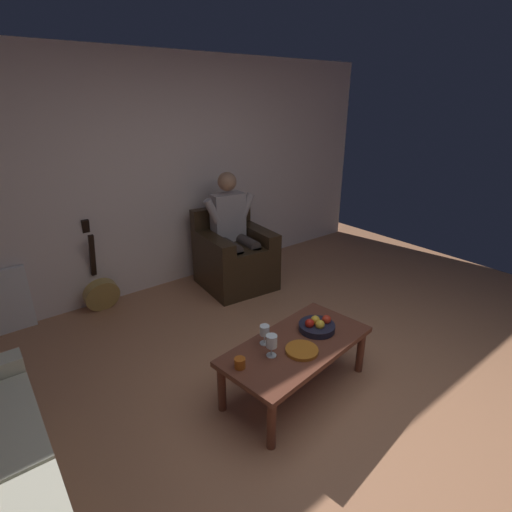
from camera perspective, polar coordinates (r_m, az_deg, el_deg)
name	(u,v)px	position (r m, az deg, el deg)	size (l,w,h in m)	color
ground_plane	(367,419)	(3.03, 15.84, -21.73)	(6.75, 6.75, 0.00)	#AF7553
wall_back	(165,176)	(4.50, -13.09, 11.22)	(5.94, 0.06, 2.50)	silver
armchair	(234,258)	(4.53, -3.18, -0.29)	(0.81, 0.84, 0.88)	black
person_seated	(233,227)	(4.41, -3.31, 4.16)	(0.64, 0.60, 1.30)	#A2989A
coffee_table	(297,350)	(2.95, 5.91, -13.34)	(1.21, 0.71, 0.41)	brown
guitar	(101,291)	(4.34, -21.57, -4.76)	(0.35, 0.30, 0.94)	#A98946
wine_glass_near	(265,332)	(2.85, 1.25, -10.90)	(0.07, 0.07, 0.15)	silver
wine_glass_far	(272,342)	(2.73, 2.27, -12.41)	(0.08, 0.08, 0.16)	silver
fruit_bowl	(317,326)	(3.07, 8.84, -9.95)	(0.28, 0.28, 0.11)	black
decorative_dish	(302,350)	(2.83, 6.66, -13.43)	(0.23, 0.23, 0.02)	#B0631D
candle_jar	(240,363)	(2.67, -2.35, -15.24)	(0.07, 0.07, 0.07)	#A94F16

